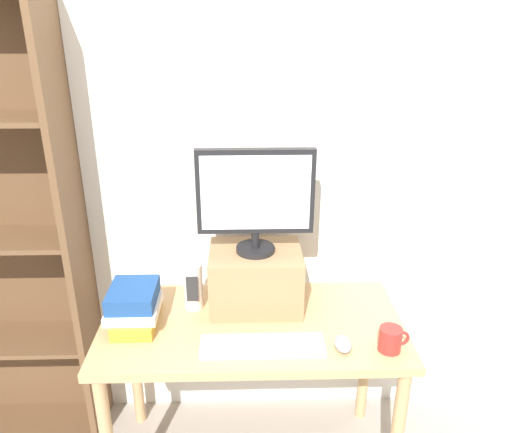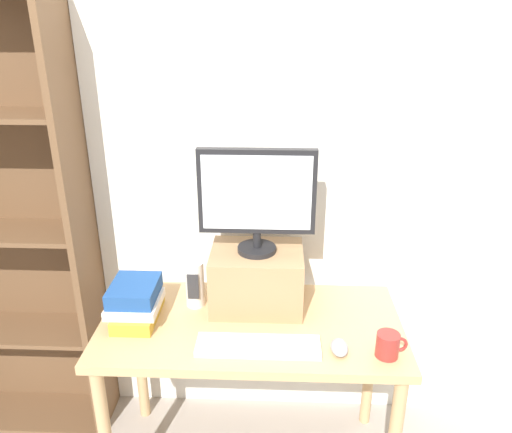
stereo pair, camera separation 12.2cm
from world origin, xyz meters
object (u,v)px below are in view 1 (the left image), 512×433
object	(u,v)px
book_stack	(135,306)
coffee_mug	(391,339)
riser_box	(255,278)
desk_speaker	(193,286)
computer_monitor	(255,197)
desk	(252,342)
computer_mouse	(343,344)
keyboard	(262,346)

from	to	relation	value
book_stack	coffee_mug	bearing A→B (deg)	-11.83
riser_box	desk_speaker	size ratio (longest dim) A/B	1.88
computer_monitor	desk	bearing A→B (deg)	-97.96
desk_speaker	computer_monitor	bearing A→B (deg)	3.93
riser_box	computer_mouse	distance (m)	0.45
computer_monitor	keyboard	size ratio (longest dim) A/B	1.00
riser_box	computer_monitor	xyz separation A→B (m)	(0.00, -0.00, 0.36)
desk	desk_speaker	size ratio (longest dim) A/B	6.02
computer_mouse	coffee_mug	xyz separation A→B (m)	(0.17, -0.02, 0.03)
computer_mouse	desk_speaker	world-z (taller)	desk_speaker
keyboard	coffee_mug	distance (m)	0.47
desk	coffee_mug	xyz separation A→B (m)	(0.50, -0.19, 0.14)
keyboard	computer_mouse	distance (m)	0.30
computer_monitor	desk_speaker	size ratio (longest dim) A/B	2.29
riser_box	computer_monitor	size ratio (longest dim) A/B	0.82
computer_mouse	book_stack	xyz separation A→B (m)	(-0.79, 0.19, 0.06)
book_stack	desk_speaker	world-z (taller)	desk_speaker
computer_mouse	desk_speaker	distance (m)	0.65
riser_box	keyboard	size ratio (longest dim) A/B	0.82
computer_monitor	computer_mouse	size ratio (longest dim) A/B	4.40
riser_box	desk	bearing A→B (deg)	-97.87
book_stack	desk_speaker	distance (m)	0.25
book_stack	coffee_mug	size ratio (longest dim) A/B	2.33
coffee_mug	desk	bearing A→B (deg)	159.10
computer_monitor	computer_mouse	distance (m)	0.64
book_stack	desk_speaker	xyz separation A→B (m)	(0.22, 0.11, 0.03)
keyboard	book_stack	world-z (taller)	book_stack
keyboard	book_stack	distance (m)	0.53
riser_box	coffee_mug	distance (m)	0.59
coffee_mug	desk_speaker	size ratio (longest dim) A/B	0.57
riser_box	computer_mouse	xyz separation A→B (m)	(0.31, -0.31, -0.11)
desk	coffee_mug	bearing A→B (deg)	-20.90
desk	book_stack	xyz separation A→B (m)	(-0.46, 0.01, 0.17)
riser_box	book_stack	distance (m)	0.50
desk	keyboard	distance (m)	0.21
book_stack	coffee_mug	xyz separation A→B (m)	(0.96, -0.20, -0.03)
coffee_mug	book_stack	bearing A→B (deg)	168.17
computer_monitor	desk_speaker	bearing A→B (deg)	-176.07
desk	computer_monitor	size ratio (longest dim) A/B	2.62
computer_monitor	book_stack	distance (m)	0.64
computer_monitor	desk_speaker	distance (m)	0.46
desk	keyboard	bearing A→B (deg)	-78.08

